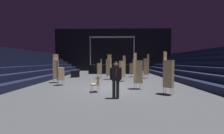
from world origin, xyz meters
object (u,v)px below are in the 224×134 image
(chair_stack_front_left, at_px, (109,67))
(chair_stack_rear_centre, at_px, (146,66))
(chair_stack_mid_right, at_px, (99,69))
(loose_chair_near_man, at_px, (96,83))
(chair_stack_mid_left, at_px, (132,68))
(chair_stack_aisle_left, at_px, (138,71))
(chair_stack_rear_right, at_px, (60,73))
(chair_stack_rear_left, at_px, (168,73))
(equipment_road_case, at_px, (75,74))
(chair_stack_mid_centre, at_px, (56,68))
(stage_riser, at_px, (112,68))
(chair_stack_front_right, at_px, (122,68))
(man_with_tie, at_px, (116,78))

(chair_stack_front_left, xyz_separation_m, chair_stack_rear_centre, (3.92, 0.95, 0.04))
(chair_stack_mid_right, bearing_deg, loose_chair_near_man, 164.75)
(chair_stack_mid_left, height_order, chair_stack_mid_right, same)
(chair_stack_mid_left, xyz_separation_m, chair_stack_aisle_left, (-0.55, -6.20, 0.13))
(chair_stack_mid_right, height_order, chair_stack_rear_right, chair_stack_mid_right)
(chair_stack_mid_left, height_order, chair_stack_rear_left, chair_stack_rear_left)
(chair_stack_mid_right, bearing_deg, chair_stack_mid_left, -92.97)
(chair_stack_mid_right, xyz_separation_m, chair_stack_rear_left, (4.45, -6.36, 0.13))
(equipment_road_case, bearing_deg, chair_stack_rear_right, -85.06)
(chair_stack_mid_centre, relative_size, equipment_road_case, 2.66)
(chair_stack_aisle_left, bearing_deg, chair_stack_rear_left, 37.14)
(loose_chair_near_man, bearing_deg, stage_riser, -26.46)
(chair_stack_rear_right, distance_m, chair_stack_aisle_left, 5.65)
(chair_stack_front_left, relative_size, chair_stack_rear_right, 1.38)
(chair_stack_rear_centre, bearing_deg, chair_stack_mid_right, 83.88)
(chair_stack_mid_right, bearing_deg, stage_riser, -32.64)
(chair_stack_mid_left, xyz_separation_m, chair_stack_rear_right, (-6.08, -5.03, -0.13))
(stage_riser, relative_size, chair_stack_mid_left, 3.29)
(chair_stack_front_right, bearing_deg, chair_stack_rear_left, -178.17)
(chair_stack_rear_right, height_order, loose_chair_near_man, chair_stack_rear_right)
(chair_stack_front_left, xyz_separation_m, loose_chair_near_man, (-0.53, -4.95, -0.70))
(chair_stack_front_right, height_order, chair_stack_rear_right, chair_stack_front_right)
(chair_stack_mid_centre, relative_size, chair_stack_rear_right, 1.33)
(chair_stack_rear_right, height_order, chair_stack_aisle_left, chair_stack_aisle_left)
(chair_stack_mid_left, xyz_separation_m, chair_stack_rear_left, (0.81, -7.49, 0.13))
(chair_stack_rear_left, bearing_deg, chair_stack_rear_right, -68.67)
(chair_stack_rear_centre, bearing_deg, equipment_road_case, 78.00)
(chair_stack_mid_left, bearing_deg, chair_stack_mid_centre, 156.19)
(chair_stack_rear_left, xyz_separation_m, chair_stack_aisle_left, (-1.36, 1.29, 0.00))
(stage_riser, relative_size, equipment_road_case, 7.48)
(stage_riser, height_order, chair_stack_rear_centre, stage_riser)
(chair_stack_front_left, relative_size, chair_stack_mid_right, 1.21)
(chair_stack_rear_left, bearing_deg, chair_stack_mid_left, -132.86)
(chair_stack_aisle_left, bearing_deg, chair_stack_mid_centre, -118.70)
(chair_stack_rear_right, bearing_deg, stage_riser, 119.25)
(stage_riser, xyz_separation_m, chair_stack_rear_centre, (3.68, -5.67, 0.56))
(chair_stack_aisle_left, bearing_deg, chair_stack_mid_left, 165.46)
(chair_stack_rear_centre, bearing_deg, loose_chair_near_man, 136.24)
(equipment_road_case, bearing_deg, stage_riser, 50.33)
(chair_stack_front_left, relative_size, chair_stack_aisle_left, 1.07)
(stage_riser, xyz_separation_m, chair_stack_aisle_left, (1.82, -10.80, 0.43))
(man_with_tie, height_order, equipment_road_case, man_with_tie)
(man_with_tie, xyz_separation_m, chair_stack_rear_centre, (3.31, 7.20, 0.27))
(chair_stack_front_right, distance_m, chair_stack_rear_left, 4.88)
(chair_stack_front_right, relative_size, chair_stack_rear_left, 1.00)
(stage_riser, bearing_deg, chair_stack_mid_right, -102.47)
(chair_stack_front_left, relative_size, chair_stack_front_right, 1.07)
(loose_chair_near_man, bearing_deg, chair_stack_mid_left, -46.88)
(chair_stack_rear_right, bearing_deg, equipment_road_case, 145.25)
(chair_stack_rear_left, xyz_separation_m, equipment_road_case, (-7.29, 7.13, -0.78))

